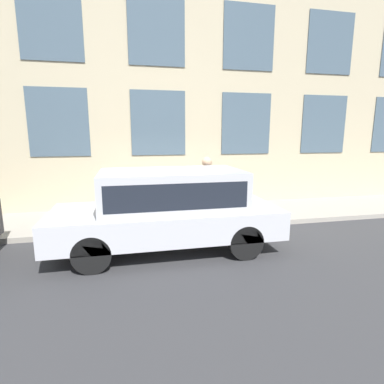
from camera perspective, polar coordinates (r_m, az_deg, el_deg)
The scene contains 6 objects.
ground_plane at distance 7.75m, azimuth -4.08°, elevation -7.74°, with size 80.00×80.00×0.00m, color #38383A.
sidewalk at distance 8.89m, azimuth -5.22°, elevation -4.85°, with size 2.45×60.00×0.13m.
building_facade at distance 10.04m, azimuth -6.66°, elevation 19.77°, with size 0.33×40.00×8.06m.
fire_hydrant at distance 8.18m, azimuth -2.87°, elevation -3.14°, with size 0.33×0.45×0.70m.
person at distance 8.29m, azimuth 2.83°, elevation 1.91°, with size 0.42×0.28×1.74m.
parked_truck_silver_near at distance 6.41m, azimuth -4.35°, elevation -2.50°, with size 1.89×4.76×1.73m.
Camera 1 is at (-7.27, 1.02, 2.48)m, focal length 28.00 mm.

